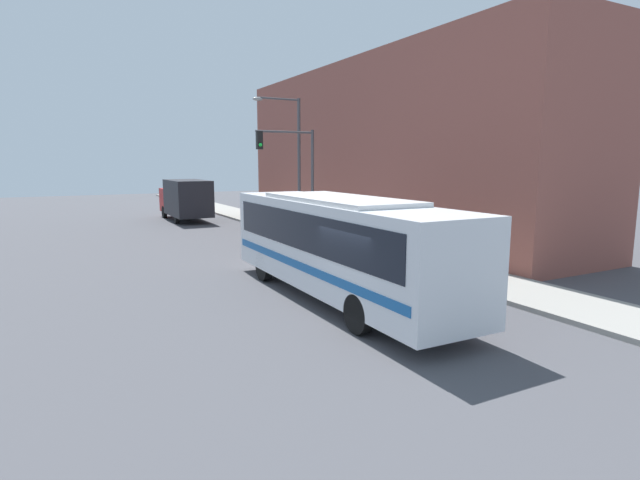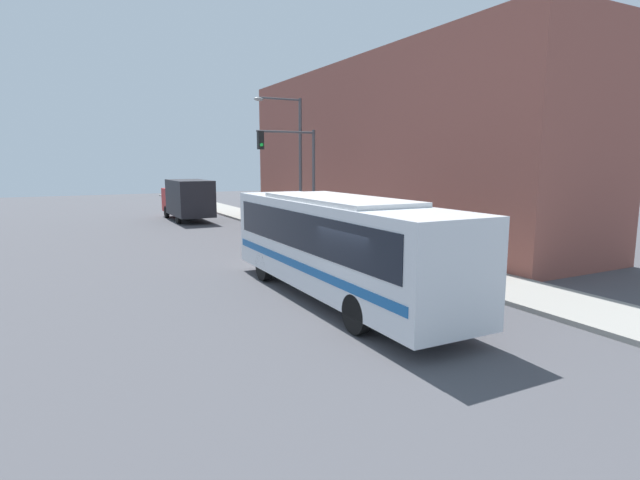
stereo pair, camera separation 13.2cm
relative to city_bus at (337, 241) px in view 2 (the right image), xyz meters
The scene contains 10 objects.
ground_plane 3.08m from the city_bus, 99.77° to the right, with size 120.00×120.00×0.00m, color #47474C.
sidewalk 18.49m from the city_bus, 72.50° to the left, with size 2.91×70.00×0.15m.
building_facade 15.54m from the city_bus, 49.04° to the left, with size 6.00×25.91×9.73m.
city_bus is the anchor object (origin of this frame).
delivery_truck 23.44m from the city_bus, 87.75° to the left, with size 2.40×7.00×2.94m.
fire_hydrant 4.86m from the city_bus, ahead, with size 0.27×0.37×0.85m.
traffic_light_pole 11.80m from the city_bus, 71.09° to the left, with size 3.28×0.35×5.73m.
parking_meter 7.10m from the city_bus, 48.51° to the left, with size 0.14×0.14×1.39m.
street_lamp 13.88m from the city_bus, 70.39° to the left, with size 2.82×0.28×7.55m.
pedestrian_near_corner 6.69m from the city_bus, 26.81° to the left, with size 0.34×0.34×1.65m.
Camera 2 is at (-7.01, -10.51, 4.18)m, focal length 28.00 mm.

